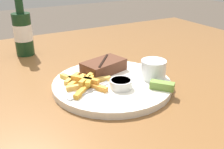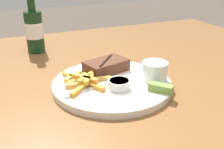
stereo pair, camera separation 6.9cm
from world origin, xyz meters
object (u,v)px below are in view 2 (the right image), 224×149
Objects in this scene: dinner_plate at (112,84)px; coleslaw_cup at (155,70)px; dipping_sauce_cup at (118,84)px; pickle_spear at (161,88)px; steak_portion at (106,66)px; fork_utensil at (86,90)px; beer_bottle at (34,29)px.

coleslaw_cup is (0.11, -0.04, 0.04)m from dinner_plate.
dinner_plate is 5.63× the size of dipping_sauce_cup.
dinner_plate is at bearing 161.67° from coleslaw_cup.
pickle_spear is (-0.02, -0.07, -0.02)m from coleslaw_cup.
dipping_sauce_cup is (-0.01, -0.11, -0.00)m from steak_portion.
dinner_plate is at bearing -99.33° from steak_portion.
steak_portion is 0.13m from fork_utensil.
dinner_plate is 0.09m from fork_utensil.
fork_utensil is (-0.17, 0.08, -0.01)m from pickle_spear.
fork_utensil is (-0.09, -0.09, -0.02)m from steak_portion.
beer_bottle is (-0.06, 0.41, 0.07)m from fork_utensil.
steak_portion is at bearing 82.79° from dipping_sauce_cup.
coleslaw_cup is 1.21× the size of dipping_sauce_cup.
fork_utensil is 0.42m from beer_bottle.
fork_utensil is (-0.08, -0.02, 0.01)m from dinner_plate.
beer_bottle is (-0.25, 0.42, 0.04)m from coleslaw_cup.
beer_bottle is (-0.15, 0.32, 0.05)m from steak_portion.
dipping_sauce_cup is at bearing -72.26° from beer_bottle.
dipping_sauce_cup is 0.11m from pickle_spear.
coleslaw_cup is (0.10, -0.11, 0.01)m from steak_portion.
fork_utensil is (-0.08, 0.02, -0.01)m from dipping_sauce_cup.
pickle_spear reaches higher than dinner_plate.
steak_portion is at bearing 28.82° from fork_utensil.
coleslaw_cup is at bearing 4.71° from dipping_sauce_cup.
dipping_sauce_cup is 0.08m from fork_utensil.
steak_portion reaches higher than pickle_spear.
dipping_sauce_cup reaches higher than dinner_plate.
pickle_spear is at bearing -108.82° from coleslaw_cup.
coleslaw_cup reaches higher than dinner_plate.
dinner_plate is 2.42× the size of fork_utensil.
dinner_plate is 0.05m from dipping_sauce_cup.
dipping_sauce_cup is at bearing 147.49° from pickle_spear.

